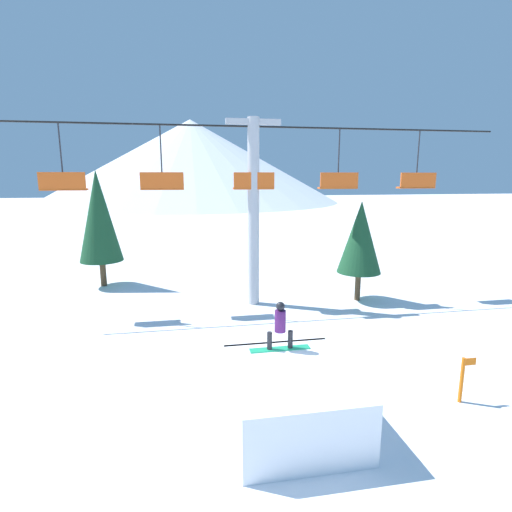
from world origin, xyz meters
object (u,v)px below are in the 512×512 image
at_px(snow_ramp, 291,398).
at_px(pine_tree_near, 360,237).
at_px(snowboarder, 280,326).
at_px(trail_marker, 462,378).

xyz_separation_m(snow_ramp, pine_tree_near, (5.75, 9.02, 2.34)).
height_order(snowboarder, pine_tree_near, pine_tree_near).
bearing_deg(trail_marker, pine_tree_near, 83.24).
xyz_separation_m(pine_tree_near, trail_marker, (-1.05, -8.82, -2.38)).
height_order(snow_ramp, pine_tree_near, pine_tree_near).
relative_size(snow_ramp, trail_marker, 2.72).
bearing_deg(pine_tree_near, snowboarder, -126.27).
relative_size(snowboarder, pine_tree_near, 0.33).
bearing_deg(trail_marker, snow_ramp, -177.58).
xyz_separation_m(snowboarder, pine_tree_near, (5.75, 7.83, 0.99)).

